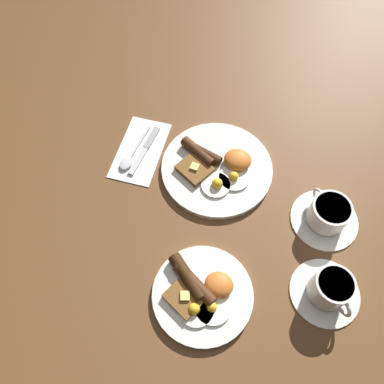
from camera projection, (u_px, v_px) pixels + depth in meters
ground_plane at (217, 170)px, 0.98m from camera, size 3.00×3.00×0.00m
breakfast_plate_near at (217, 167)px, 0.97m from camera, size 0.29×0.29×0.05m
breakfast_plate_far at (201, 293)px, 0.81m from camera, size 0.22×0.22×0.04m
teacup_near at (327, 214)px, 0.88m from camera, size 0.16×0.16×0.07m
teacup_far at (329, 289)px, 0.79m from camera, size 0.15×0.15×0.08m
napkin at (140, 150)px, 1.01m from camera, size 0.13×0.22×0.01m
knife at (146, 147)px, 1.00m from camera, size 0.03×0.16×0.01m
spoon at (129, 158)px, 0.98m from camera, size 0.03×0.16×0.01m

